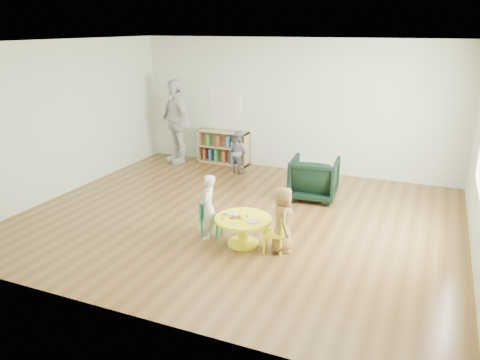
{
  "coord_description": "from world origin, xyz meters",
  "views": [
    {
      "loc": [
        2.83,
        -6.59,
        3.03
      ],
      "look_at": [
        0.15,
        -0.3,
        0.76
      ],
      "focal_mm": 35.0,
      "sensor_mm": 36.0,
      "label": 1
    }
  ],
  "objects_px": {
    "child_right": "(283,220)",
    "activity_table": "(243,226)",
    "kid_chair_left": "(209,216)",
    "toddler": "(238,152)",
    "kid_chair_right": "(276,232)",
    "bookshelf": "(223,147)",
    "armchair": "(314,178)",
    "adult_caretaker": "(176,121)",
    "child_left": "(208,207)"
  },
  "relations": [
    {
      "from": "child_right",
      "to": "activity_table",
      "type": "bearing_deg",
      "value": 72.73
    },
    {
      "from": "kid_chair_right",
      "to": "child_right",
      "type": "bearing_deg",
      "value": -64.07
    },
    {
      "from": "activity_table",
      "to": "child_right",
      "type": "distance_m",
      "value": 0.61
    },
    {
      "from": "activity_table",
      "to": "armchair",
      "type": "distance_m",
      "value": 2.31
    },
    {
      "from": "child_right",
      "to": "armchair",
      "type": "bearing_deg",
      "value": -17.05
    },
    {
      "from": "activity_table",
      "to": "bookshelf",
      "type": "xyz_separation_m",
      "value": [
        -2.07,
        3.75,
        0.08
      ]
    },
    {
      "from": "kid_chair_right",
      "to": "child_right",
      "type": "height_order",
      "value": "child_right"
    },
    {
      "from": "child_left",
      "to": "toddler",
      "type": "bearing_deg",
      "value": -179.76
    },
    {
      "from": "kid_chair_left",
      "to": "bookshelf",
      "type": "bearing_deg",
      "value": -166.79
    },
    {
      "from": "child_left",
      "to": "adult_caretaker",
      "type": "bearing_deg",
      "value": -158.82
    },
    {
      "from": "toddler",
      "to": "kid_chair_right",
      "type": "bearing_deg",
      "value": 143.21
    },
    {
      "from": "activity_table",
      "to": "bookshelf",
      "type": "distance_m",
      "value": 4.28
    },
    {
      "from": "kid_chair_right",
      "to": "armchair",
      "type": "bearing_deg",
      "value": -10.84
    },
    {
      "from": "kid_chair_right",
      "to": "child_right",
      "type": "xyz_separation_m",
      "value": [
        0.07,
        0.05,
        0.18
      ]
    },
    {
      "from": "armchair",
      "to": "child_right",
      "type": "xyz_separation_m",
      "value": [
        0.13,
        -2.23,
        0.09
      ]
    },
    {
      "from": "adult_caretaker",
      "to": "child_left",
      "type": "bearing_deg",
      "value": -22.18
    },
    {
      "from": "kid_chair_left",
      "to": "adult_caretaker",
      "type": "distance_m",
      "value": 4.16
    },
    {
      "from": "kid_chair_right",
      "to": "armchair",
      "type": "xyz_separation_m",
      "value": [
        -0.06,
        2.28,
        0.09
      ]
    },
    {
      "from": "bookshelf",
      "to": "adult_caretaker",
      "type": "height_order",
      "value": "adult_caretaker"
    },
    {
      "from": "kid_chair_left",
      "to": "toddler",
      "type": "bearing_deg",
      "value": -173.13
    },
    {
      "from": "bookshelf",
      "to": "adult_caretaker",
      "type": "distance_m",
      "value": 1.22
    },
    {
      "from": "child_left",
      "to": "child_right",
      "type": "xyz_separation_m",
      "value": [
        1.15,
        0.02,
        -0.02
      ]
    },
    {
      "from": "child_right",
      "to": "toddler",
      "type": "relative_size",
      "value": 1.05
    },
    {
      "from": "activity_table",
      "to": "adult_caretaker",
      "type": "relative_size",
      "value": 0.43
    },
    {
      "from": "armchair",
      "to": "toddler",
      "type": "bearing_deg",
      "value": -31.52
    },
    {
      "from": "child_left",
      "to": "adult_caretaker",
      "type": "height_order",
      "value": "adult_caretaker"
    },
    {
      "from": "bookshelf",
      "to": "armchair",
      "type": "height_order",
      "value": "armchair"
    },
    {
      "from": "bookshelf",
      "to": "toddler",
      "type": "xyz_separation_m",
      "value": [
        0.6,
        -0.52,
        0.09
      ]
    },
    {
      "from": "kid_chair_left",
      "to": "child_right",
      "type": "distance_m",
      "value": 1.2
    },
    {
      "from": "kid_chair_right",
      "to": "child_left",
      "type": "height_order",
      "value": "child_left"
    },
    {
      "from": "kid_chair_left",
      "to": "bookshelf",
      "type": "distance_m",
      "value": 3.93
    },
    {
      "from": "kid_chair_left",
      "to": "toddler",
      "type": "xyz_separation_m",
      "value": [
        -0.87,
        3.12,
        0.15
      ]
    },
    {
      "from": "kid_chair_left",
      "to": "kid_chair_right",
      "type": "distance_m",
      "value": 1.12
    },
    {
      "from": "toddler",
      "to": "adult_caretaker",
      "type": "xyz_separation_m",
      "value": [
        -1.6,
        0.16,
        0.5
      ]
    },
    {
      "from": "child_left",
      "to": "armchair",
      "type": "bearing_deg",
      "value": 140.07
    },
    {
      "from": "bookshelf",
      "to": "adult_caretaker",
      "type": "bearing_deg",
      "value": -159.86
    },
    {
      "from": "kid_chair_left",
      "to": "armchair",
      "type": "relative_size",
      "value": 0.67
    },
    {
      "from": "activity_table",
      "to": "child_left",
      "type": "bearing_deg",
      "value": 178.58
    },
    {
      "from": "child_right",
      "to": "toddler",
      "type": "distance_m",
      "value": 3.8
    },
    {
      "from": "kid_chair_left",
      "to": "child_right",
      "type": "height_order",
      "value": "child_right"
    },
    {
      "from": "activity_table",
      "to": "child_right",
      "type": "height_order",
      "value": "child_right"
    },
    {
      "from": "kid_chair_right",
      "to": "toddler",
      "type": "height_order",
      "value": "toddler"
    },
    {
      "from": "armchair",
      "to": "toddler",
      "type": "xyz_separation_m",
      "value": [
        -1.92,
        0.97,
        0.07
      ]
    },
    {
      "from": "activity_table",
      "to": "kid_chair_right",
      "type": "distance_m",
      "value": 0.51
    },
    {
      "from": "child_right",
      "to": "kid_chair_left",
      "type": "bearing_deg",
      "value": 66.14
    },
    {
      "from": "activity_table",
      "to": "kid_chair_right",
      "type": "xyz_separation_m",
      "value": [
        0.51,
        -0.02,
        0.0
      ]
    },
    {
      "from": "kid_chair_right",
      "to": "child_left",
      "type": "xyz_separation_m",
      "value": [
        -1.08,
        0.04,
        0.2
      ]
    },
    {
      "from": "bookshelf",
      "to": "armchair",
      "type": "distance_m",
      "value": 2.93
    },
    {
      "from": "armchair",
      "to": "child_left",
      "type": "relative_size",
      "value": 0.86
    },
    {
      "from": "armchair",
      "to": "adult_caretaker",
      "type": "distance_m",
      "value": 3.74
    }
  ]
}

